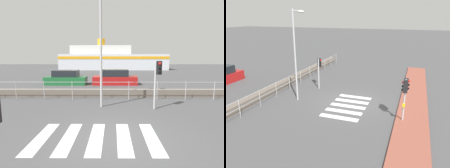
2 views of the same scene
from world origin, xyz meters
The scene contains 8 objects.
ground_plane centered at (0.00, 0.00, 0.00)m, with size 160.00×160.00×0.00m, color #4C4C4F.
sidewalk_brick centered at (0.00, -4.10, 0.06)m, with size 24.00×1.80×0.12m.
crosswalk centered at (-0.65, 0.00, 0.00)m, with size 4.05×2.40×0.01m.
seawall centered at (0.00, 6.31, 0.27)m, with size 25.92×0.55×0.53m.
harbor_fence centered at (0.00, 5.43, 0.77)m, with size 23.36×0.04×1.18m.
traffic_light_near centered at (-1.70, -3.59, 1.96)m, with size 0.58×0.41×2.52m.
traffic_light_far centered at (2.15, 3.34, 1.82)m, with size 0.34×0.32×2.47m.
streetlamp centered at (-0.73, 3.63, 3.82)m, with size 0.32×0.88×6.22m.
Camera 2 is at (-13.49, -3.98, 5.85)m, focal length 35.00 mm.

